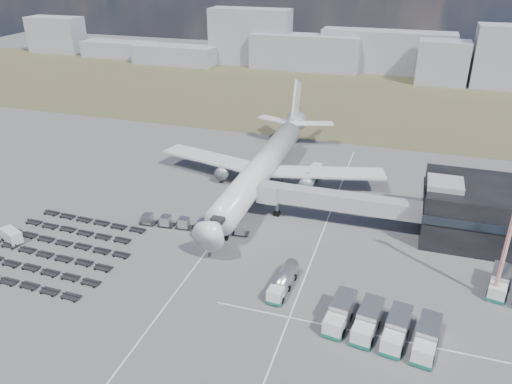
% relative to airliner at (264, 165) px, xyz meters
% --- Properties ---
extents(ground, '(420.00, 420.00, 0.00)m').
position_rel_airliner_xyz_m(ground, '(0.00, -32.38, -5.29)').
color(ground, '#565659').
rests_on(ground, ground).
extents(grass_strip, '(420.00, 90.00, 0.01)m').
position_rel_airliner_xyz_m(grass_strip, '(0.00, 77.62, -5.29)').
color(grass_strip, '#47412A').
rests_on(grass_strip, ground).
extents(lane_markings, '(47.12, 110.00, 0.01)m').
position_rel_airliner_xyz_m(lane_markings, '(9.77, -29.38, -5.29)').
color(lane_markings, silver).
rests_on(lane_markings, ground).
extents(terminal, '(30.40, 16.40, 11.00)m').
position_rel_airliner_xyz_m(terminal, '(47.77, -8.41, -0.04)').
color(terminal, black).
rests_on(terminal, ground).
extents(jet_bridge, '(30.30, 3.80, 7.05)m').
position_rel_airliner_xyz_m(jet_bridge, '(15.90, -11.95, -0.24)').
color(jet_bridge, '#939399').
rests_on(jet_bridge, ground).
extents(airliner, '(51.59, 64.53, 17.62)m').
position_rel_airliner_xyz_m(airliner, '(0.00, 0.00, 0.00)').
color(airliner, silver).
rests_on(airliner, ground).
extents(skyline, '(310.07, 26.69, 23.96)m').
position_rel_airliner_xyz_m(skyline, '(9.85, 118.29, 3.37)').
color(skyline, '#92959F').
rests_on(skyline, ground).
extents(fuel_tanker, '(2.93, 9.21, 2.93)m').
position_rel_airliner_xyz_m(fuel_tanker, '(13.41, -34.30, -3.83)').
color(fuel_tanker, silver).
rests_on(fuel_tanker, ground).
extents(pushback_tug, '(4.04, 2.97, 1.59)m').
position_rel_airliner_xyz_m(pushback_tug, '(-4.00, -24.38, -4.50)').
color(pushback_tug, silver).
rests_on(pushback_tug, ground).
extents(utility_van, '(4.96, 3.66, 2.39)m').
position_rel_airliner_xyz_m(utility_van, '(-36.20, -35.64, -4.09)').
color(utility_van, silver).
rests_on(utility_van, ground).
extents(catering_truck, '(2.49, 5.54, 2.50)m').
position_rel_airliner_xyz_m(catering_truck, '(9.62, 8.37, -4.01)').
color(catering_truck, silver).
rests_on(catering_truck, ground).
extents(service_trucks_near, '(15.36, 9.90, 3.19)m').
position_rel_airliner_xyz_m(service_trucks_near, '(28.69, -40.15, -3.56)').
color(service_trucks_near, silver).
rests_on(service_trucks_near, ground).
extents(uld_row, '(21.19, 3.70, 1.92)m').
position_rel_airliner_xyz_m(uld_row, '(-7.17, -21.81, -4.14)').
color(uld_row, black).
rests_on(uld_row, ground).
extents(baggage_dollies, '(27.89, 22.98, 0.70)m').
position_rel_airliner_xyz_m(baggage_dollies, '(-27.64, -35.86, -4.94)').
color(baggage_dollies, black).
rests_on(baggage_dollies, ground).
extents(floodlight_mast, '(2.20, 1.80, 23.32)m').
position_rel_airliner_xyz_m(floodlight_mast, '(43.95, -27.28, 6.39)').
color(floodlight_mast, red).
rests_on(floodlight_mast, ground).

